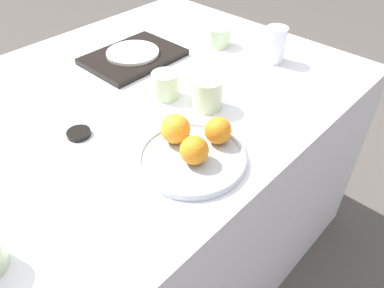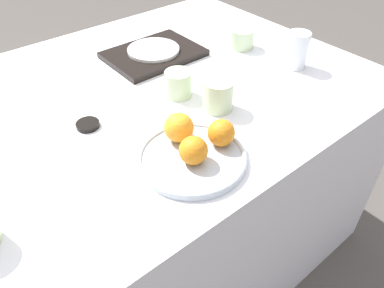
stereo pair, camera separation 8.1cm
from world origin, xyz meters
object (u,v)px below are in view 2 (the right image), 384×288
at_px(cup_1, 218,95).
at_px(orange_2, 178,128).
at_px(serving_tray, 154,54).
at_px(cup_0, 178,84).
at_px(orange_0, 193,150).
at_px(soy_dish, 88,125).
at_px(cup_3, 241,39).
at_px(orange_1, 221,133).
at_px(side_plate, 153,50).
at_px(fruit_platter, 192,158).
at_px(water_glass, 297,50).

bearing_deg(cup_1, orange_2, -163.70).
relative_size(serving_tray, cup_0, 3.95).
distance_m(orange_0, soy_dish, 0.30).
relative_size(cup_1, cup_3, 1.00).
xyz_separation_m(orange_1, cup_0, (0.07, 0.24, -0.01)).
bearing_deg(side_plate, cup_1, -96.59).
distance_m(orange_0, cup_3, 0.62).
height_order(orange_0, orange_2, orange_2).
distance_m(cup_1, soy_dish, 0.34).
xyz_separation_m(orange_0, orange_2, (0.02, 0.08, 0.00)).
xyz_separation_m(side_plate, cup_1, (-0.04, -0.36, 0.02)).
distance_m(serving_tray, side_plate, 0.02).
distance_m(fruit_platter, water_glass, 0.55).
xyz_separation_m(serving_tray, cup_0, (-0.08, -0.24, 0.03)).
bearing_deg(orange_1, cup_1, 49.84).
distance_m(water_glass, serving_tray, 0.46).
height_order(orange_1, side_plate, orange_1).
xyz_separation_m(orange_0, cup_1, (0.19, 0.13, -0.00)).
distance_m(fruit_platter, orange_0, 0.04).
height_order(water_glass, cup_1, water_glass).
bearing_deg(serving_tray, orange_2, -117.81).
bearing_deg(orange_2, cup_3, 29.27).
bearing_deg(serving_tray, water_glass, -48.07).
relative_size(fruit_platter, orange_0, 3.86).
bearing_deg(orange_0, cup_1, 34.15).
bearing_deg(orange_2, water_glass, 7.49).
bearing_deg(fruit_platter, cup_3, 34.22).
distance_m(orange_1, orange_2, 0.10).
bearing_deg(orange_2, serving_tray, 62.19).
distance_m(water_glass, cup_1, 0.35).
distance_m(side_plate, cup_3, 0.30).
height_order(orange_2, serving_tray, orange_2).
relative_size(orange_0, serving_tray, 0.22).
bearing_deg(side_plate, fruit_platter, -115.67).
relative_size(orange_1, serving_tray, 0.21).
xyz_separation_m(orange_0, side_plate, (0.23, 0.49, -0.02)).
relative_size(orange_1, water_glass, 0.57).
bearing_deg(orange_2, cup_0, 51.86).
relative_size(orange_1, cup_3, 0.77).
xyz_separation_m(water_glass, side_plate, (-0.30, 0.34, -0.03)).
height_order(orange_0, side_plate, orange_0).
bearing_deg(water_glass, soy_dish, 168.61).
xyz_separation_m(water_glass, cup_0, (-0.38, 0.10, -0.02)).
bearing_deg(cup_1, water_glass, 2.89).
distance_m(side_plate, cup_1, 0.36).
height_order(cup_1, cup_3, cup_1).
bearing_deg(serving_tray, cup_1, -96.59).
xyz_separation_m(fruit_platter, side_plate, (0.23, 0.47, 0.02)).
bearing_deg(cup_0, cup_1, -71.37).
xyz_separation_m(orange_1, cup_1, (0.11, 0.12, -0.00)).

